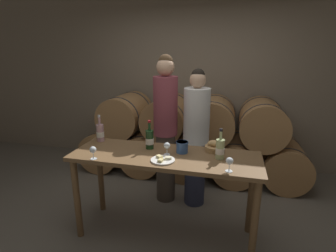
{
  "coord_description": "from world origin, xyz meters",
  "views": [
    {
      "loc": [
        0.59,
        -2.26,
        1.85
      ],
      "look_at": [
        0.0,
        0.12,
        1.14
      ],
      "focal_mm": 28.0,
      "sensor_mm": 36.0,
      "label": 1
    }
  ],
  "objects": [
    {
      "name": "wine_bottle_rose",
      "position": [
        -0.78,
        0.21,
        0.99
      ],
      "size": [
        0.08,
        0.08,
        0.29
      ],
      "color": "#BC8E93",
      "rests_on": "tasting_table"
    },
    {
      "name": "wine_glass_far_left",
      "position": [
        -0.61,
        -0.27,
        0.98
      ],
      "size": [
        0.06,
        0.06,
        0.12
      ],
      "color": "white",
      "rests_on": "tasting_table"
    },
    {
      "name": "barrel_stack",
      "position": [
        -0.0,
        1.47,
        0.57
      ],
      "size": [
        3.36,
        0.85,
        1.21
      ],
      "color": "#9E7042",
      "rests_on": "ground_plane"
    },
    {
      "name": "person_left",
      "position": [
        -0.16,
        0.66,
        0.96
      ],
      "size": [
        0.29,
        0.29,
        1.81
      ],
      "color": "#4C4238",
      "rests_on": "ground_plane"
    },
    {
      "name": "wine_glass_center",
      "position": [
        0.6,
        -0.23,
        0.98
      ],
      "size": [
        0.06,
        0.06,
        0.12
      ],
      "color": "white",
      "rests_on": "tasting_table"
    },
    {
      "name": "wine_glass_left",
      "position": [
        0.02,
        -0.0,
        0.98
      ],
      "size": [
        0.06,
        0.06,
        0.12
      ],
      "color": "white",
      "rests_on": "tasting_table"
    },
    {
      "name": "ground_plane",
      "position": [
        0.0,
        0.0,
        0.0
      ],
      "size": [
        10.0,
        10.0,
        0.0
      ],
      "primitive_type": "plane",
      "color": "#665E51"
    },
    {
      "name": "person_right",
      "position": [
        0.21,
        0.66,
        0.85
      ],
      "size": [
        0.3,
        0.3,
        1.66
      ],
      "color": "#2D334C",
      "rests_on": "ground_plane"
    },
    {
      "name": "wine_bottle_red",
      "position": [
        -0.19,
        0.12,
        0.99
      ],
      "size": [
        0.08,
        0.08,
        0.3
      ],
      "color": "#193819",
      "rests_on": "tasting_table"
    },
    {
      "name": "tasting_table",
      "position": [
        0.0,
        0.0,
        0.76
      ],
      "size": [
        1.81,
        0.61,
        0.89
      ],
      "color": "brown",
      "rests_on": "ground_plane"
    },
    {
      "name": "stone_wall_back",
      "position": [
        0.0,
        2.01,
        1.6
      ],
      "size": [
        10.0,
        0.12,
        3.2
      ],
      "color": "gray",
      "rests_on": "ground_plane"
    },
    {
      "name": "cheese_plate",
      "position": [
        0.02,
        -0.15,
        0.9
      ],
      "size": [
        0.22,
        0.22,
        0.04
      ],
      "color": "white",
      "rests_on": "tasting_table"
    },
    {
      "name": "bread_basket",
      "position": [
        0.45,
        0.21,
        0.93
      ],
      "size": [
        0.19,
        0.19,
        0.11
      ],
      "color": "#A87F4C",
      "rests_on": "tasting_table"
    },
    {
      "name": "blue_crock",
      "position": [
        0.15,
        0.09,
        0.95
      ],
      "size": [
        0.12,
        0.12,
        0.11
      ],
      "color": "#335693",
      "rests_on": "tasting_table"
    },
    {
      "name": "wine_bottle_white",
      "position": [
        0.51,
        0.03,
        0.98
      ],
      "size": [
        0.08,
        0.08,
        0.29
      ],
      "color": "#ADBC7F",
      "rests_on": "tasting_table"
    }
  ]
}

